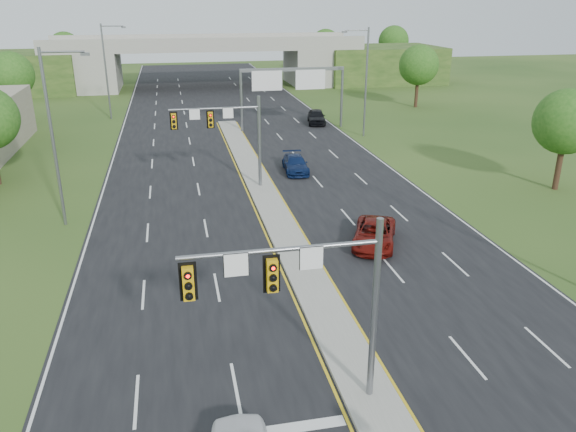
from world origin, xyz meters
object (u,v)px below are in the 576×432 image
at_px(sign_gantry, 291,81).
at_px(car_far_b, 295,164).
at_px(signal_mast_near, 311,289).
at_px(overpass, 207,65).
at_px(signal_mast_far, 229,128).
at_px(car_far_a, 374,234).
at_px(car_far_c, 316,117).

bearing_deg(sign_gantry, car_far_b, -100.82).
height_order(signal_mast_near, overpass, overpass).
distance_m(signal_mast_near, signal_mast_far, 25.00).
relative_size(signal_mast_far, sign_gantry, 0.60).
bearing_deg(car_far_a, car_far_b, 118.63).
distance_m(signal_mast_far, car_far_c, 25.82).
bearing_deg(signal_mast_near, overpass, 88.38).
relative_size(signal_mast_near, signal_mast_far, 1.00).
distance_m(sign_gantry, car_far_b, 17.32).
xyz_separation_m(signal_mast_near, car_far_b, (5.81, 28.58, -4.03)).
relative_size(signal_mast_far, car_far_b, 1.51).
xyz_separation_m(sign_gantry, car_far_a, (-1.85, -32.06, -4.52)).
bearing_deg(car_far_a, sign_gantry, 110.63).
bearing_deg(sign_gantry, signal_mast_far, -114.11).
bearing_deg(signal_mast_far, sign_gantry, 65.89).
relative_size(signal_mast_far, car_far_c, 1.46).
distance_m(sign_gantry, car_far_c, 6.07).
relative_size(car_far_a, car_far_b, 1.08).
bearing_deg(overpass, car_far_b, -86.06).
xyz_separation_m(car_far_a, car_far_c, (5.36, 34.35, 0.12)).
bearing_deg(signal_mast_near, car_far_a, 61.24).
height_order(sign_gantry, car_far_a, sign_gantry).
height_order(signal_mast_near, car_far_c, signal_mast_near).
xyz_separation_m(overpass, car_far_a, (4.83, -67.14, -2.84)).
distance_m(sign_gantry, overpass, 35.75).
relative_size(sign_gantry, car_far_c, 2.41).
xyz_separation_m(signal_mast_near, car_far_c, (12.45, 47.28, -3.89)).
height_order(signal_mast_near, car_far_b, signal_mast_near).
distance_m(signal_mast_near, car_far_a, 15.29).
bearing_deg(signal_mast_near, signal_mast_far, 90.00).
height_order(car_far_b, car_far_c, car_far_c).
height_order(sign_gantry, car_far_c, sign_gantry).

